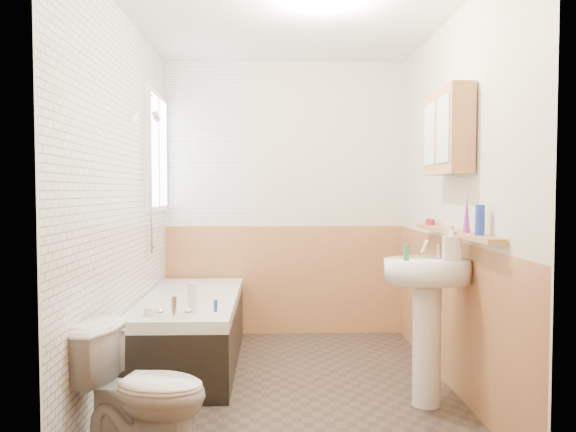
# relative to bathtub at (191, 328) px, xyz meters

# --- Properties ---
(floor) EXTENTS (2.80, 2.80, 0.00)m
(floor) POSITION_rel_bathtub_xyz_m (0.73, -0.50, -0.27)
(floor) COLOR #2E2620
(floor) RESTS_ON ground
(ceiling) EXTENTS (2.80, 2.80, 0.00)m
(ceiling) POSITION_rel_bathtub_xyz_m (0.73, -0.50, 2.23)
(ceiling) COLOR white
(ceiling) RESTS_ON ground
(wall_back) EXTENTS (2.20, 0.02, 2.50)m
(wall_back) POSITION_rel_bathtub_xyz_m (0.73, 0.91, 0.98)
(wall_back) COLOR beige
(wall_back) RESTS_ON ground
(wall_front) EXTENTS (2.20, 0.02, 2.50)m
(wall_front) POSITION_rel_bathtub_xyz_m (0.73, -1.91, 0.98)
(wall_front) COLOR beige
(wall_front) RESTS_ON ground
(wall_left) EXTENTS (0.02, 2.80, 2.50)m
(wall_left) POSITION_rel_bathtub_xyz_m (-0.38, -0.50, 0.98)
(wall_left) COLOR beige
(wall_left) RESTS_ON ground
(wall_right) EXTENTS (0.02, 2.80, 2.50)m
(wall_right) POSITION_rel_bathtub_xyz_m (1.84, -0.50, 0.98)
(wall_right) COLOR beige
(wall_right) RESTS_ON ground
(wainscot_right) EXTENTS (0.01, 2.80, 1.00)m
(wainscot_right) POSITION_rel_bathtub_xyz_m (1.82, -0.50, 0.23)
(wainscot_right) COLOR #B67A4A
(wainscot_right) RESTS_ON wall_right
(wainscot_front) EXTENTS (2.20, 0.01, 1.00)m
(wainscot_front) POSITION_rel_bathtub_xyz_m (0.73, -1.88, 0.23)
(wainscot_front) COLOR #B67A4A
(wainscot_front) RESTS_ON wall_front
(wainscot_back) EXTENTS (2.20, 0.01, 1.00)m
(wainscot_back) POSITION_rel_bathtub_xyz_m (0.73, 0.89, 0.23)
(wainscot_back) COLOR #B67A4A
(wainscot_back) RESTS_ON wall_back
(tile_cladding_left) EXTENTS (0.01, 2.80, 2.50)m
(tile_cladding_left) POSITION_rel_bathtub_xyz_m (-0.36, -0.50, 0.98)
(tile_cladding_left) COLOR white
(tile_cladding_left) RESTS_ON wall_left
(tile_return_back) EXTENTS (0.75, 0.01, 1.50)m
(tile_return_back) POSITION_rel_bathtub_xyz_m (0.00, 0.89, 1.48)
(tile_return_back) COLOR white
(tile_return_back) RESTS_ON wall_back
(window) EXTENTS (0.03, 0.79, 0.99)m
(window) POSITION_rel_bathtub_xyz_m (-0.33, 0.45, 1.38)
(window) COLOR white
(window) RESTS_ON wall_left
(bathtub) EXTENTS (0.70, 1.71, 0.67)m
(bathtub) POSITION_rel_bathtub_xyz_m (0.00, 0.00, 0.00)
(bathtub) COLOR black
(bathtub) RESTS_ON floor
(shower_riser) EXTENTS (0.11, 0.08, 1.27)m
(shower_riser) POSITION_rel_bathtub_xyz_m (-0.31, 0.10, 1.30)
(shower_riser) COLOR silver
(shower_riser) RESTS_ON wall_left
(toilet) EXTENTS (0.74, 0.53, 0.65)m
(toilet) POSITION_rel_bathtub_xyz_m (-0.03, -1.50, 0.05)
(toilet) COLOR white
(toilet) RESTS_ON floor
(sink) EXTENTS (0.53, 0.43, 1.02)m
(sink) POSITION_rel_bathtub_xyz_m (1.57, -0.87, 0.37)
(sink) COLOR white
(sink) RESTS_ON floor
(pine_shelf) EXTENTS (0.10, 1.40, 0.03)m
(pine_shelf) POSITION_rel_bathtub_xyz_m (1.77, -0.74, 0.79)
(pine_shelf) COLOR #B67A4A
(pine_shelf) RESTS_ON wall_right
(medicine_cabinet) EXTENTS (0.15, 0.60, 0.54)m
(medicine_cabinet) POSITION_rel_bathtub_xyz_m (1.74, -0.69, 1.43)
(medicine_cabinet) COLOR #B67A4A
(medicine_cabinet) RESTS_ON wall_right
(foam_can) EXTENTS (0.07, 0.07, 0.17)m
(foam_can) POSITION_rel_bathtub_xyz_m (1.77, -1.19, 0.89)
(foam_can) COLOR #19339E
(foam_can) RESTS_ON pine_shelf
(green_bottle) EXTENTS (0.06, 0.06, 0.22)m
(green_bottle) POSITION_rel_bathtub_xyz_m (1.77, -0.98, 0.91)
(green_bottle) COLOR purple
(green_bottle) RESTS_ON pine_shelf
(black_jar) EXTENTS (0.07, 0.07, 0.04)m
(black_jar) POSITION_rel_bathtub_xyz_m (1.77, -0.23, 0.83)
(black_jar) COLOR maroon
(black_jar) RESTS_ON pine_shelf
(soap_bottle) EXTENTS (0.12, 0.23, 0.10)m
(soap_bottle) POSITION_rel_bathtub_xyz_m (1.70, -0.92, 0.68)
(soap_bottle) COLOR silver
(soap_bottle) RESTS_ON sink
(clear_bottle) EXTENTS (0.04, 0.04, 0.10)m
(clear_bottle) POSITION_rel_bathtub_xyz_m (1.42, -0.94, 0.68)
(clear_bottle) COLOR #388447
(clear_bottle) RESTS_ON sink
(blue_gel) EXTENTS (0.06, 0.05, 0.20)m
(blue_gel) POSITION_rel_bathtub_xyz_m (0.09, -0.62, 0.35)
(blue_gel) COLOR silver
(blue_gel) RESTS_ON bathtub
(cream_jar) EXTENTS (0.09, 0.09, 0.05)m
(cream_jar) POSITION_rel_bathtub_xyz_m (-0.16, -0.68, 0.28)
(cream_jar) COLOR silver
(cream_jar) RESTS_ON bathtub
(orange_bottle) EXTENTS (0.03, 0.03, 0.08)m
(orange_bottle) POSITION_rel_bathtub_xyz_m (0.24, -0.57, 0.29)
(orange_bottle) COLOR #19339E
(orange_bottle) RESTS_ON bathtub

